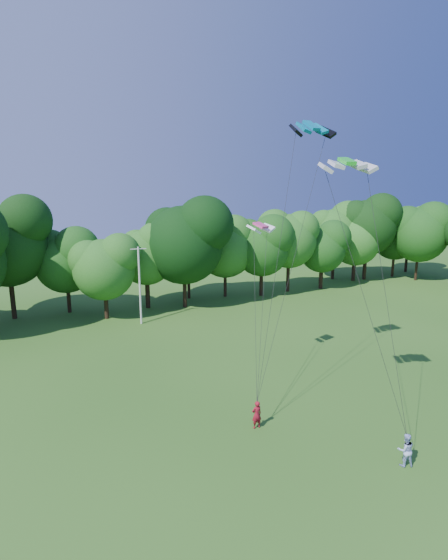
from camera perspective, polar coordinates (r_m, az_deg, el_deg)
ground at (r=22.28m, az=19.99°, el=-27.50°), size 160.00×160.00×0.00m
utility_pole at (r=44.39m, az=-10.95°, el=-0.62°), size 1.58×0.30×7.90m
kite_flyer_left at (r=26.72m, az=4.29°, el=-17.13°), size 0.65×0.45×1.70m
kite_flyer_right at (r=25.39m, az=22.62°, el=-19.79°), size 1.06×0.98×1.76m
kite_teal at (r=29.67m, az=11.34°, el=19.17°), size 2.97×1.42×0.76m
kite_green at (r=23.91m, az=15.76°, el=14.71°), size 3.07×2.21×0.47m
kite_pink at (r=30.73m, az=4.81°, el=7.15°), size 2.19×1.41×0.41m
tree_back_center at (r=48.99m, az=-5.31°, el=6.40°), size 9.68×9.68×14.08m
tree_back_east at (r=65.48m, az=16.87°, el=5.82°), size 7.59×7.59×11.04m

